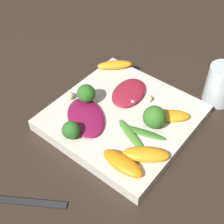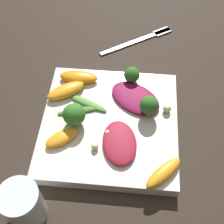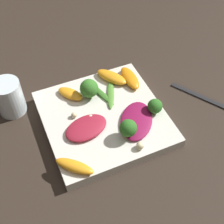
{
  "view_description": "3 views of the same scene",
  "coord_description": "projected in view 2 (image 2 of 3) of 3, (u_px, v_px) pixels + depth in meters",
  "views": [
    {
      "loc": [
        0.24,
        -0.34,
        0.46
      ],
      "look_at": [
        -0.01,
        -0.02,
        0.04
      ],
      "focal_mm": 50.0,
      "sensor_mm": 36.0,
      "label": 1
    },
    {
      "loc": [
        -0.03,
        0.33,
        0.52
      ],
      "look_at": [
        -0.0,
        -0.01,
        0.04
      ],
      "focal_mm": 50.0,
      "sensor_mm": 36.0,
      "label": 2
    },
    {
      "loc": [
        -0.4,
        0.15,
        0.55
      ],
      "look_at": [
        -0.02,
        -0.01,
        0.05
      ],
      "focal_mm": 50.0,
      "sensor_mm": 36.0,
      "label": 3
    }
  ],
  "objects": [
    {
      "name": "broccoli_floret_2",
      "position": [
        149.0,
        106.0,
        0.58
      ],
      "size": [
        0.04,
        0.04,
        0.05
      ],
      "color": "#84AD5B",
      "rests_on": "plate"
    },
    {
      "name": "radicchio_leaf_0",
      "position": [
        119.0,
        143.0,
        0.56
      ],
      "size": [
        0.08,
        0.1,
        0.01
      ],
      "color": "maroon",
      "rests_on": "plate"
    },
    {
      "name": "orange_segment_1",
      "position": [
        163.0,
        173.0,
        0.52
      ],
      "size": [
        0.07,
        0.07,
        0.02
      ],
      "color": "orange",
      "rests_on": "plate"
    },
    {
      "name": "fork",
      "position": [
        144.0,
        38.0,
        0.76
      ],
      "size": [
        0.17,
        0.12,
        0.01
      ],
      "color": "#262628",
      "rests_on": "ground_plane"
    },
    {
      "name": "radicchio_leaf_1",
      "position": [
        135.0,
        98.0,
        0.62
      ],
      "size": [
        0.13,
        0.12,
        0.01
      ],
      "color": "maroon",
      "rests_on": "plate"
    },
    {
      "name": "macadamia_nut_2",
      "position": [
        95.0,
        147.0,
        0.55
      ],
      "size": [
        0.01,
        0.01,
        0.01
      ],
      "color": "beige",
      "rests_on": "plate"
    },
    {
      "name": "orange_segment_0",
      "position": [
        66.0,
        91.0,
        0.62
      ],
      "size": [
        0.08,
        0.07,
        0.02
      ],
      "color": "orange",
      "rests_on": "plate"
    },
    {
      "name": "plate",
      "position": [
        110.0,
        125.0,
        0.6
      ],
      "size": [
        0.26,
        0.26,
        0.02
      ],
      "color": "silver",
      "rests_on": "ground_plane"
    },
    {
      "name": "arugula_sprig_1",
      "position": [
        80.0,
        110.0,
        0.6
      ],
      "size": [
        0.09,
        0.04,
        0.01
      ],
      "color": "#3D7528",
      "rests_on": "plate"
    },
    {
      "name": "arugula_sprig_0",
      "position": [
        87.0,
        103.0,
        0.61
      ],
      "size": [
        0.09,
        0.05,
        0.01
      ],
      "color": "#518E33",
      "rests_on": "plate"
    },
    {
      "name": "drinking_glass",
      "position": [
        23.0,
        205.0,
        0.48
      ],
      "size": [
        0.06,
        0.06,
        0.08
      ],
      "color": "silver",
      "rests_on": "ground_plane"
    },
    {
      "name": "orange_segment_2",
      "position": [
        79.0,
        77.0,
        0.64
      ],
      "size": [
        0.08,
        0.03,
        0.02
      ],
      "color": "orange",
      "rests_on": "plate"
    },
    {
      "name": "broccoli_floret_1",
      "position": [
        132.0,
        75.0,
        0.63
      ],
      "size": [
        0.03,
        0.03,
        0.04
      ],
      "color": "#84AD5B",
      "rests_on": "plate"
    },
    {
      "name": "macadamia_nut_0",
      "position": [
        106.0,
        133.0,
        0.57
      ],
      "size": [
        0.01,
        0.01,
        0.01
      ],
      "color": "beige",
      "rests_on": "plate"
    },
    {
      "name": "broccoli_floret_0",
      "position": [
        74.0,
        115.0,
        0.57
      ],
      "size": [
        0.04,
        0.04,
        0.05
      ],
      "color": "#84AD5B",
      "rests_on": "plate"
    },
    {
      "name": "ground_plane",
      "position": [
        110.0,
        128.0,
        0.61
      ],
      "size": [
        2.4,
        2.4,
        0.0
      ],
      "primitive_type": "plane",
      "color": "#2D231C"
    },
    {
      "name": "orange_segment_3",
      "position": [
        62.0,
        138.0,
        0.56
      ],
      "size": [
        0.07,
        0.06,
        0.02
      ],
      "color": "orange",
      "rests_on": "plate"
    },
    {
      "name": "macadamia_nut_1",
      "position": [
        167.0,
        109.0,
        0.6
      ],
      "size": [
        0.02,
        0.02,
        0.02
      ],
      "color": "beige",
      "rests_on": "plate"
    }
  ]
}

